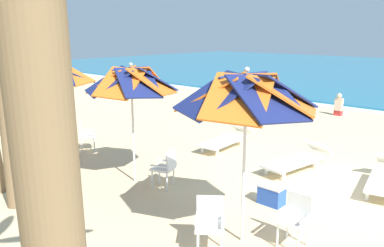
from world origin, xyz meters
name	(u,v)px	position (x,y,z in m)	size (l,w,h in m)	color
ground_plane	(338,195)	(0.00, 0.00, 0.00)	(80.00, 80.00, 0.00)	beige
beach_umbrella_0	(246,94)	(-0.42, -2.87, 2.43)	(2.24, 2.24, 2.84)	silver
plastic_chair_0	(210,221)	(-0.62, -3.45, 0.50)	(0.63, 0.63, 0.87)	white
plastic_chair_1	(296,216)	(0.28, -2.41, 0.50)	(0.46, 0.49, 0.87)	white
beach_umbrella_1	(131,82)	(-3.77, -2.38, 2.29)	(2.05, 2.05, 2.71)	silver
plastic_chair_2	(166,166)	(-2.96, -2.17, 0.50)	(0.59, 0.57, 0.87)	white
beach_umbrella_2	(52,75)	(-6.88, -2.59, 2.24)	(2.31, 2.31, 2.60)	silver
plastic_chair_3	(44,141)	(-6.78, -3.02, 0.50)	(0.45, 0.48, 0.87)	blue
plastic_chair_4	(85,134)	(-6.69, -1.82, 0.50)	(0.61, 0.62, 0.87)	white
plastic_chair_5	(64,133)	(-7.20, -2.19, 0.50)	(0.53, 0.56, 0.87)	white
sun_lounger_1	(298,159)	(-1.38, 0.81, 0.28)	(0.94, 2.21, 0.62)	white
sun_lounger_2	(227,139)	(-3.84, 1.14, 0.28)	(0.79, 2.19, 0.62)	white
palm_tree_1	(47,136)	(1.16, -6.84, 2.85)	(2.74, 2.85, 4.77)	brown
cooler_box	(272,194)	(-0.80, -1.33, 0.20)	(0.50, 0.34, 0.40)	blue
beachgoer_seated	(340,108)	(-3.31, 8.05, 0.29)	(0.30, 0.93, 0.92)	red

